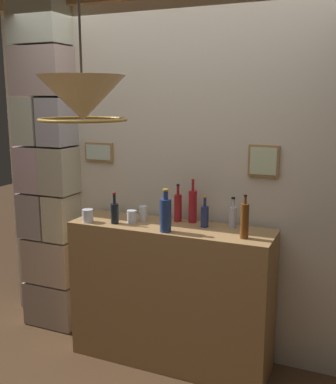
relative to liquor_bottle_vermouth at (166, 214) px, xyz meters
name	(u,v)px	position (x,y,z in m)	size (l,w,h in m)	color
panelled_rear_partition	(186,162)	(-0.02, 0.43, 0.29)	(3.22, 0.15, 2.72)	beige
stone_pillar	(49,170)	(-1.15, 0.29, 0.18)	(0.48, 0.31, 2.65)	#A19288
bar_shelf_unit	(171,294)	(-0.02, 0.14, -0.63)	(1.44, 0.42, 1.02)	#9E7547
liquor_bottle_vermouth	(166,214)	(0.00, 0.00, 0.00)	(0.08, 0.08, 0.29)	navy
liquor_bottle_bourbon	(193,206)	(0.09, 0.29, 0.00)	(0.06, 0.06, 0.31)	#A41C23
liquor_bottle_brandy	(178,207)	(-0.02, 0.27, -0.01)	(0.06, 0.06, 0.27)	maroon
liquor_bottle_gin	(245,221)	(0.52, 0.06, 0.00)	(0.05, 0.05, 0.28)	brown
liquor_bottle_mezcal	(205,216)	(0.20, 0.21, -0.04)	(0.05, 0.05, 0.22)	navy
liquor_bottle_rum	(233,216)	(0.38, 0.27, -0.04)	(0.05, 0.05, 0.21)	#B6BACD
liquor_bottle_tequila	(115,212)	(-0.41, 0.04, -0.04)	(0.06, 0.06, 0.23)	black
glass_tumbler_rocks	(143,213)	(-0.26, 0.19, -0.06)	(0.06, 0.06, 0.11)	silver
glass_tumbler_highball	(88,216)	(-0.61, 0.01, -0.07)	(0.08, 0.08, 0.09)	silver
glass_tumbler_shot	(132,217)	(-0.31, 0.11, -0.07)	(0.07, 0.07, 0.09)	silver
pendant_lamp	(82,100)	(-0.14, -0.72, 0.75)	(0.45, 0.45, 0.59)	beige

